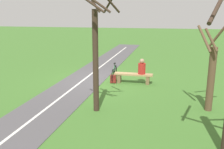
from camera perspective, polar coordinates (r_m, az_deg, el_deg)
name	(u,v)px	position (r m, az deg, el deg)	size (l,w,h in m)	color
ground_plane	(100,80)	(12.85, -2.78, -1.27)	(80.00, 80.00, 0.00)	#3D6B28
paved_path	(48,107)	(9.58, -14.25, -7.19)	(2.14, 36.00, 0.02)	#4C494C
path_centre_line	(48,107)	(9.58, -14.26, -7.13)	(0.10, 32.00, 0.00)	silver
bench	(133,76)	(12.24, 4.88, -0.44)	(1.87, 0.42, 0.49)	#A88456
person_seated	(142,67)	(12.09, 6.79, 1.61)	(0.36, 0.36, 0.74)	#B2231E
bicycle	(114,73)	(12.82, 0.51, 0.34)	(0.12, 1.64, 0.85)	black
backpack	(113,79)	(12.29, 0.30, -1.05)	(0.31, 0.26, 0.39)	maroon
tree_near_bench	(212,71)	(9.25, 21.86, 0.75)	(1.33, 1.39, 3.43)	brown
tree_far_right	(96,52)	(8.40, -3.72, 5.17)	(1.53, 1.53, 4.37)	#38281E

